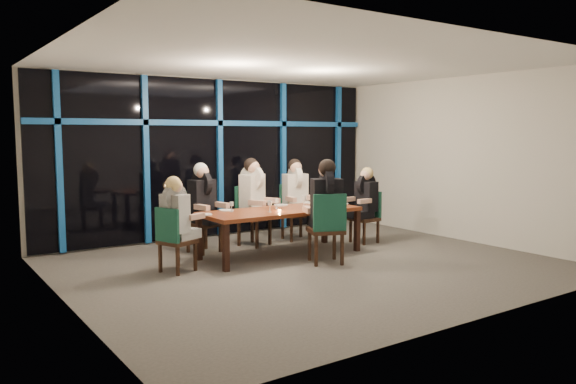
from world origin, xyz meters
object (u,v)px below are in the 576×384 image
object	(u,v)px
chair_end_right	(368,214)
diner_near_mid	(326,196)
diner_end_left	(177,210)
wine_bottle	(332,199)
chair_far_right	(294,209)
water_pitcher	(328,200)
chair_near_mid	(327,225)
chair_end_left	(173,236)
chair_far_mid	(250,212)
diner_end_right	(365,194)
diner_far_right	(296,187)
dining_table	(281,214)
diner_far_mid	(254,189)
chair_far_left	(200,218)
diner_far_left	(203,194)

from	to	relation	value
chair_end_right	diner_near_mid	size ratio (longest dim) A/B	0.88
diner_end_left	wine_bottle	bearing A→B (deg)	-111.46
chair_far_right	water_pitcher	world-z (taller)	chair_far_right
diner_end_left	chair_near_mid	bearing A→B (deg)	-133.77
chair_end_right	wine_bottle	bearing A→B (deg)	-85.85
chair_end_left	wine_bottle	bearing A→B (deg)	-110.88
chair_far_mid	chair_far_right	xyz separation A→B (m)	(0.96, 0.02, -0.02)
chair_far_right	diner_end_right	distance (m)	1.35
chair_end_left	diner_near_mid	distance (m)	2.33
diner_near_mid	chair_near_mid	bearing A→B (deg)	90.00
chair_far_right	diner_far_right	distance (m)	0.41
dining_table	chair_far_mid	world-z (taller)	chair_far_mid
chair_end_left	chair_end_right	bearing A→B (deg)	-109.24
chair_end_left	diner_end_left	world-z (taller)	diner_end_left
chair_far_mid	diner_far_mid	distance (m)	0.42
chair_end_right	chair_near_mid	distance (m)	1.93
diner_far_right	diner_end_right	bearing A→B (deg)	-38.28
chair_end_right	dining_table	bearing A→B (deg)	-91.60
diner_near_mid	diner_far_right	bearing A→B (deg)	-89.43
chair_far_mid	chair_near_mid	xyz separation A→B (m)	(0.20, -1.94, 0.02)
dining_table	water_pitcher	xyz separation A→B (m)	(0.85, -0.14, 0.18)
chair_far_mid	wine_bottle	world-z (taller)	same
chair_far_mid	diner_end_left	size ratio (longest dim) A/B	1.15
diner_far_right	diner_end_left	world-z (taller)	diner_far_right
wine_bottle	water_pitcher	bearing A→B (deg)	-155.63
wine_bottle	water_pitcher	world-z (taller)	wine_bottle
chair_near_mid	diner_end_right	xyz separation A→B (m)	(1.61, 0.94, 0.28)
chair_far_right	chair_end_right	xyz separation A→B (m)	(0.92, -1.01, -0.05)
chair_far_left	diner_far_left	bearing A→B (deg)	-90.00
chair_near_mid	diner_end_right	size ratio (longest dim) A/B	1.19
diner_end_right	diner_near_mid	distance (m)	1.80
diner_far_right	chair_end_left	bearing A→B (deg)	-150.95
chair_end_left	diner_near_mid	world-z (taller)	diner_near_mid
chair_end_left	chair_end_right	distance (m)	3.80
dining_table	diner_far_left	bearing A→B (deg)	134.80
chair_end_right	diner_far_mid	size ratio (longest dim) A/B	0.91
chair_far_left	chair_far_mid	world-z (taller)	chair_far_mid
chair_far_left	wine_bottle	xyz separation A→B (m)	(1.93, -1.08, 0.30)
chair_far_right	diner_end_right	world-z (taller)	diner_end_right
chair_far_left	diner_near_mid	distance (m)	2.24
water_pitcher	chair_far_mid	bearing A→B (deg)	126.31
chair_near_mid	diner_near_mid	bearing A→B (deg)	-90.00
chair_far_left	diner_end_right	bearing A→B (deg)	-32.84
dining_table	chair_end_left	xyz separation A→B (m)	(-1.89, -0.08, -0.16)
chair_far_right	chair_end_right	size ratio (longest dim) A/B	1.10
diner_far_right	chair_near_mid	bearing A→B (deg)	-102.81
dining_table	chair_near_mid	world-z (taller)	chair_near_mid
diner_end_right	dining_table	bearing A→B (deg)	-91.67
diner_far_mid	diner_end_left	bearing A→B (deg)	-174.69
diner_end_left	diner_near_mid	xyz separation A→B (m)	(2.08, -0.77, 0.14)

